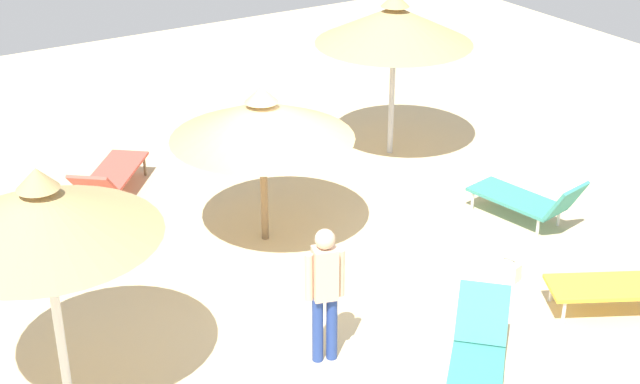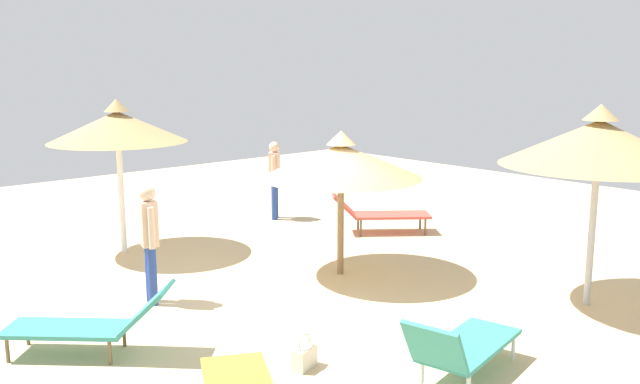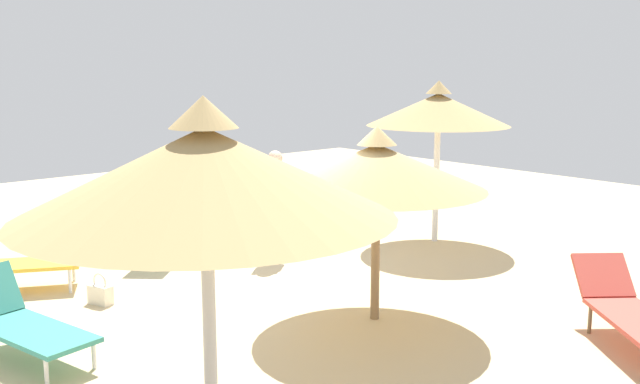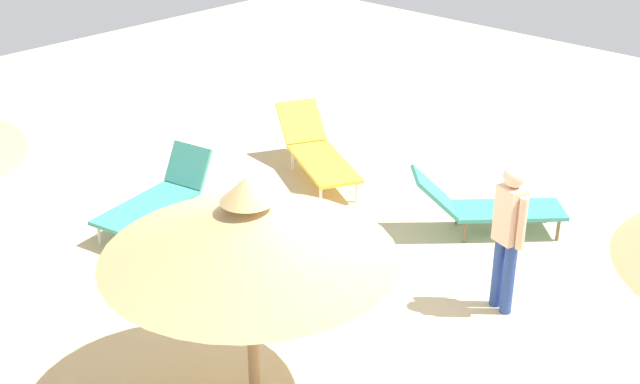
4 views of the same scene
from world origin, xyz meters
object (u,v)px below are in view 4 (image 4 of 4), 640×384
at_px(person_standing_near_left, 508,230).
at_px(handbag, 289,218).
at_px(parasol_umbrella_far_left, 248,229).
at_px(lounge_chair_center, 158,196).
at_px(lounge_chair_near_right, 484,205).
at_px(lounge_chair_far_right, 316,150).

distance_m(person_standing_near_left, handbag, 3.15).
height_order(parasol_umbrella_far_left, handbag, parasol_umbrella_far_left).
xyz_separation_m(lounge_chair_center, lounge_chair_near_right, (3.25, 2.65, 0.01)).
xyz_separation_m(lounge_chair_center, person_standing_near_left, (4.37, 1.30, 0.58)).
bearing_deg(lounge_chair_near_right, lounge_chair_center, -140.73).
relative_size(parasol_umbrella_far_left, person_standing_near_left, 1.50).
bearing_deg(handbag, lounge_chair_far_right, 120.77).
relative_size(lounge_chair_far_right, handbag, 5.29).
height_order(lounge_chair_center, handbag, lounge_chair_center).
bearing_deg(lounge_chair_far_right, parasol_umbrella_far_left, -53.12).
distance_m(lounge_chair_far_right, person_standing_near_left, 4.07).
height_order(lounge_chair_far_right, person_standing_near_left, person_standing_near_left).
height_order(lounge_chair_center, lounge_chair_near_right, lounge_chair_near_right).
xyz_separation_m(lounge_chair_center, handbag, (1.34, 1.06, -0.25)).
bearing_deg(parasol_umbrella_far_left, handbag, 129.73).
xyz_separation_m(lounge_chair_center, lounge_chair_far_right, (0.51, 2.45, 0.04)).
bearing_deg(lounge_chair_center, parasol_umbrella_far_left, -24.47).
height_order(parasol_umbrella_far_left, lounge_chair_near_right, parasol_umbrella_far_left).
bearing_deg(lounge_chair_center, lounge_chair_far_right, 78.34).
bearing_deg(person_standing_near_left, handbag, -175.41).
relative_size(parasol_umbrella_far_left, lounge_chair_near_right, 1.43).
relative_size(lounge_chair_far_right, person_standing_near_left, 1.27).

